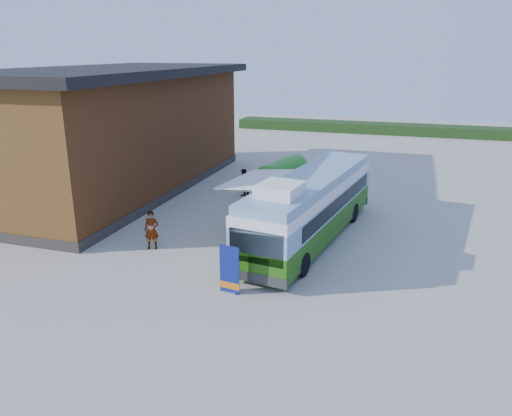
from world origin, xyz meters
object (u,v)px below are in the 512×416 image
(banner, at_px, (229,274))
(picnic_table, at_px, (256,222))
(bus, at_px, (311,205))
(slurry_tanker, at_px, (282,174))
(person_a, at_px, (152,230))
(person_b, at_px, (243,182))

(banner, bearing_deg, picnic_table, 107.26)
(banner, bearing_deg, bus, 83.00)
(banner, height_order, slurry_tanker, slurry_tanker)
(person_a, distance_m, slurry_tanker, 11.16)
(bus, bearing_deg, person_a, -145.30)
(person_a, relative_size, slurry_tanker, 0.32)
(picnic_table, distance_m, slurry_tanker, 7.37)
(picnic_table, xyz_separation_m, person_a, (-3.80, -3.39, 0.36))
(banner, distance_m, person_a, 5.62)
(bus, bearing_deg, person_b, 139.62)
(person_b, distance_m, slurry_tanker, 2.49)
(bus, distance_m, picnic_table, 2.94)
(picnic_table, bearing_deg, bus, -22.17)
(banner, distance_m, person_b, 12.89)
(person_a, xyz_separation_m, person_b, (1.05, 9.40, -0.06))
(picnic_table, height_order, person_a, person_a)
(banner, xyz_separation_m, person_a, (-4.78, 2.95, 0.12))
(banner, xyz_separation_m, picnic_table, (-0.98, 6.34, -0.23))
(picnic_table, height_order, slurry_tanker, slurry_tanker)
(person_a, bearing_deg, bus, 9.18)
(bus, xyz_separation_m, picnic_table, (-2.68, 0.20, -1.19))
(picnic_table, bearing_deg, banner, -99.16)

